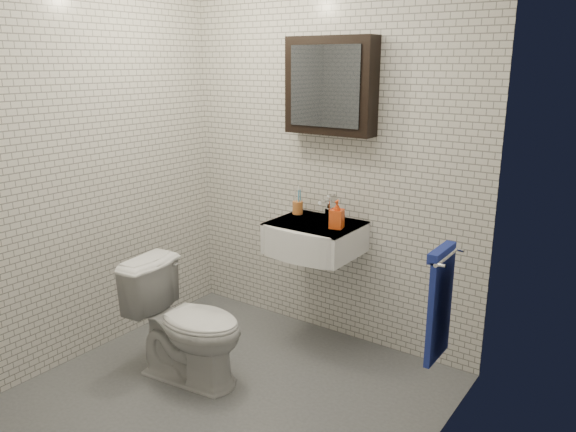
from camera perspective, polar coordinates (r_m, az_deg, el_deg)
The scene contains 9 objects.
ground at distance 3.41m, azimuth -5.47°, elevation -17.38°, with size 2.20×2.00×0.01m, color #4E5256.
room_shell at distance 2.89m, azimuth -6.21°, elevation 7.75°, with size 2.22×2.02×2.51m.
washbasin at distance 3.59m, azimuth 2.45°, elevation -2.26°, with size 0.55×0.50×0.20m.
faucet at distance 3.71m, azimuth 4.12°, elevation 0.88°, with size 0.06×0.20×0.15m.
mirror_cabinet at distance 3.59m, azimuth 4.34°, elevation 13.03°, with size 0.60×0.15×0.60m.
towel_rail at distance 2.87m, azimuth 15.20°, elevation -8.19°, with size 0.09×0.30×0.58m.
toothbrush_cup at distance 3.79m, azimuth 0.99°, elevation 0.93°, with size 0.09×0.09×0.19m.
soap_bottle at distance 3.47m, azimuth 4.98°, elevation 0.17°, with size 0.08×0.08×0.18m, color #DC5E17.
toilet at distance 3.42m, azimuth -10.17°, elevation -10.65°, with size 0.40×0.71×0.72m, color white.
Camera 1 is at (1.89, -2.15, 1.85)m, focal length 35.00 mm.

